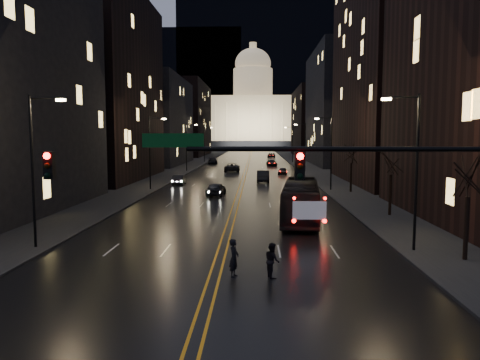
# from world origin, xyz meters

# --- Properties ---
(ground) EXTENTS (900.00, 900.00, 0.00)m
(ground) POSITION_xyz_m (0.00, 0.00, 0.00)
(ground) COLOR black
(ground) RESTS_ON ground
(road) EXTENTS (20.00, 320.00, 0.02)m
(road) POSITION_xyz_m (0.00, 130.00, 0.01)
(road) COLOR black
(road) RESTS_ON ground
(sidewalk_left) EXTENTS (8.00, 320.00, 0.16)m
(sidewalk_left) POSITION_xyz_m (-14.00, 130.00, 0.08)
(sidewalk_left) COLOR black
(sidewalk_left) RESTS_ON ground
(sidewalk_right) EXTENTS (8.00, 320.00, 0.16)m
(sidewalk_right) POSITION_xyz_m (14.00, 130.00, 0.08)
(sidewalk_right) COLOR black
(sidewalk_right) RESTS_ON ground
(center_line) EXTENTS (0.62, 320.00, 0.01)m
(center_line) POSITION_xyz_m (0.00, 130.00, 0.03)
(center_line) COLOR orange
(center_line) RESTS_ON road
(building_left_mid) EXTENTS (12.00, 30.00, 28.00)m
(building_left_mid) POSITION_xyz_m (-21.00, 54.00, 14.00)
(building_left_mid) COLOR black
(building_left_mid) RESTS_ON ground
(building_left_far) EXTENTS (12.00, 34.00, 20.00)m
(building_left_far) POSITION_xyz_m (-21.00, 92.00, 10.00)
(building_left_far) COLOR black
(building_left_far) RESTS_ON ground
(building_left_dist) EXTENTS (12.00, 40.00, 24.00)m
(building_left_dist) POSITION_xyz_m (-21.00, 140.00, 12.00)
(building_left_dist) COLOR black
(building_left_dist) RESTS_ON ground
(building_right_tall) EXTENTS (12.00, 30.00, 38.00)m
(building_right_tall) POSITION_xyz_m (21.00, 50.00, 19.00)
(building_right_tall) COLOR black
(building_right_tall) RESTS_ON ground
(building_right_mid) EXTENTS (12.00, 34.00, 26.00)m
(building_right_mid) POSITION_xyz_m (21.00, 92.00, 13.00)
(building_right_mid) COLOR black
(building_right_mid) RESTS_ON ground
(building_right_dist) EXTENTS (12.00, 40.00, 22.00)m
(building_right_dist) POSITION_xyz_m (21.00, 140.00, 11.00)
(building_right_dist) COLOR black
(building_right_dist) RESTS_ON ground
(mountain_ridge) EXTENTS (520.00, 60.00, 130.00)m
(mountain_ridge) POSITION_xyz_m (40.00, 380.00, 65.00)
(mountain_ridge) COLOR black
(mountain_ridge) RESTS_ON ground
(capitol) EXTENTS (90.00, 50.00, 58.50)m
(capitol) POSITION_xyz_m (0.00, 250.00, 17.15)
(capitol) COLOR black
(capitol) RESTS_ON ground
(traffic_signal) EXTENTS (17.29, 0.45, 7.00)m
(traffic_signal) POSITION_xyz_m (5.91, -0.00, 5.10)
(traffic_signal) COLOR black
(traffic_signal) RESTS_ON ground
(streetlamp_right_near) EXTENTS (2.13, 0.25, 9.00)m
(streetlamp_right_near) POSITION_xyz_m (10.81, 10.00, 5.08)
(streetlamp_right_near) COLOR black
(streetlamp_right_near) RESTS_ON ground
(streetlamp_left_near) EXTENTS (2.13, 0.25, 9.00)m
(streetlamp_left_near) POSITION_xyz_m (-10.81, 10.00, 5.08)
(streetlamp_left_near) COLOR black
(streetlamp_left_near) RESTS_ON ground
(streetlamp_right_mid) EXTENTS (2.13, 0.25, 9.00)m
(streetlamp_right_mid) POSITION_xyz_m (10.81, 40.00, 5.08)
(streetlamp_right_mid) COLOR black
(streetlamp_right_mid) RESTS_ON ground
(streetlamp_left_mid) EXTENTS (2.13, 0.25, 9.00)m
(streetlamp_left_mid) POSITION_xyz_m (-10.81, 40.00, 5.08)
(streetlamp_left_mid) COLOR black
(streetlamp_left_mid) RESTS_ON ground
(streetlamp_right_far) EXTENTS (2.13, 0.25, 9.00)m
(streetlamp_right_far) POSITION_xyz_m (10.81, 70.00, 5.08)
(streetlamp_right_far) COLOR black
(streetlamp_right_far) RESTS_ON ground
(streetlamp_left_far) EXTENTS (2.13, 0.25, 9.00)m
(streetlamp_left_far) POSITION_xyz_m (-10.81, 70.00, 5.08)
(streetlamp_left_far) COLOR black
(streetlamp_left_far) RESTS_ON ground
(streetlamp_right_dist) EXTENTS (2.13, 0.25, 9.00)m
(streetlamp_right_dist) POSITION_xyz_m (10.81, 100.00, 5.08)
(streetlamp_right_dist) COLOR black
(streetlamp_right_dist) RESTS_ON ground
(streetlamp_left_dist) EXTENTS (2.13, 0.25, 9.00)m
(streetlamp_left_dist) POSITION_xyz_m (-10.81, 100.00, 5.08)
(streetlamp_left_dist) COLOR black
(streetlamp_left_dist) RESTS_ON ground
(tree_right_near) EXTENTS (2.40, 2.40, 6.65)m
(tree_right_near) POSITION_xyz_m (13.00, 8.00, 4.53)
(tree_right_near) COLOR black
(tree_right_near) RESTS_ON ground
(tree_right_mid) EXTENTS (2.40, 2.40, 6.65)m
(tree_right_mid) POSITION_xyz_m (13.00, 22.00, 4.53)
(tree_right_mid) COLOR black
(tree_right_mid) RESTS_ON ground
(tree_right_far) EXTENTS (2.40, 2.40, 6.65)m
(tree_right_far) POSITION_xyz_m (13.00, 38.00, 4.53)
(tree_right_far) COLOR black
(tree_right_far) RESTS_ON ground
(bus) EXTENTS (3.84, 11.62, 3.18)m
(bus) POSITION_xyz_m (5.46, 19.81, 1.59)
(bus) COLOR black
(bus) RESTS_ON ground
(oncoming_car_a) EXTENTS (2.18, 4.65, 1.54)m
(oncoming_car_a) POSITION_xyz_m (-2.50, 34.84, 0.77)
(oncoming_car_a) COLOR black
(oncoming_car_a) RESTS_ON ground
(oncoming_car_b) EXTENTS (1.49, 4.21, 1.38)m
(oncoming_car_b) POSITION_xyz_m (-8.50, 46.50, 0.69)
(oncoming_car_b) COLOR black
(oncoming_car_b) RESTS_ON ground
(oncoming_car_c) EXTENTS (2.73, 5.87, 1.63)m
(oncoming_car_c) POSITION_xyz_m (-2.50, 70.02, 0.81)
(oncoming_car_c) COLOR black
(oncoming_car_c) RESTS_ON ground
(oncoming_car_d) EXTENTS (2.75, 5.76, 1.62)m
(oncoming_car_d) POSITION_xyz_m (-8.36, 94.35, 0.81)
(oncoming_car_d) COLOR black
(oncoming_car_d) RESTS_ON ground
(receding_car_a) EXTENTS (1.81, 5.08, 1.67)m
(receding_car_a) POSITION_xyz_m (2.97, 50.58, 0.83)
(receding_car_a) COLOR black
(receding_car_a) RESTS_ON ground
(receding_car_b) EXTENTS (1.89, 3.89, 1.28)m
(receding_car_b) POSITION_xyz_m (6.50, 63.41, 0.64)
(receding_car_b) COLOR black
(receding_car_b) RESTS_ON ground
(receding_car_c) EXTENTS (2.49, 4.97, 1.39)m
(receding_car_c) POSITION_xyz_m (5.40, 86.96, 0.69)
(receding_car_c) COLOR black
(receding_car_c) RESTS_ON ground
(receding_car_d) EXTENTS (2.58, 5.23, 1.42)m
(receding_car_d) POSITION_xyz_m (6.65, 126.47, 0.71)
(receding_car_d) COLOR black
(receding_car_d) RESTS_ON ground
(pedestrian_a) EXTENTS (0.60, 0.76, 1.83)m
(pedestrian_a) POSITION_xyz_m (0.93, 5.00, 0.91)
(pedestrian_a) COLOR black
(pedestrian_a) RESTS_ON ground
(pedestrian_b) EXTENTS (0.65, 0.90, 1.66)m
(pedestrian_b) POSITION_xyz_m (2.73, 5.00, 0.83)
(pedestrian_b) COLOR black
(pedestrian_b) RESTS_ON ground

